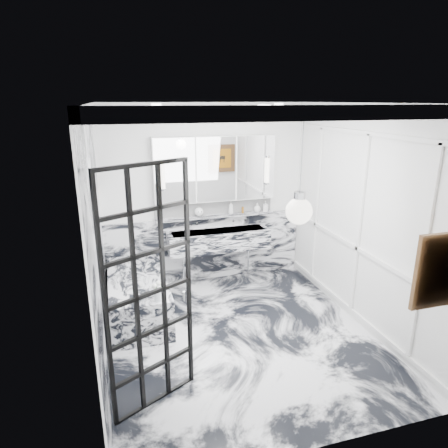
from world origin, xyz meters
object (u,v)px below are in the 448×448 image
object	(u,v)px
crittall_door	(150,293)
bathtub	(138,296)
trough_sink	(218,240)
mirror_cabinet	(215,169)

from	to	relation	value
crittall_door	bathtub	xyz separation A→B (m)	(-0.03, 1.74, -0.89)
crittall_door	trough_sink	distance (m)	2.77
crittall_door	mirror_cabinet	size ratio (longest dim) A/B	1.23
trough_sink	mirror_cabinet	distance (m)	1.10
trough_sink	bathtub	bearing A→B (deg)	-153.52
crittall_door	bathtub	bearing A→B (deg)	63.48
mirror_cabinet	bathtub	size ratio (longest dim) A/B	1.15
crittall_door	mirror_cabinet	distance (m)	2.96
crittall_door	mirror_cabinet	bearing A→B (deg)	35.84
crittall_door	trough_sink	world-z (taller)	crittall_door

